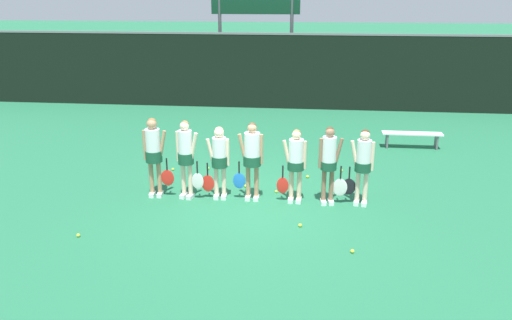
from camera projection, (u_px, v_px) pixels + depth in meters
The scene contains 21 objects.
ground_plane at pixel (256, 200), 11.12m from camera, with size 140.00×140.00×0.00m, color #216642.
fence_windscreen at pixel (282, 71), 19.43m from camera, with size 60.00×0.08×2.94m.
scoreboard at pixel (255, 7), 19.81m from camera, with size 3.55×0.15×4.96m.
bench_courtside at pixel (412, 135), 14.71m from camera, with size 1.74×0.37×0.47m.
player_0 at pixel (154, 150), 11.01m from camera, with size 0.66×0.37×1.81m.
player_1 at pixel (186, 153), 10.93m from camera, with size 0.61×0.35×1.78m.
player_2 at pixel (219, 157), 10.94m from camera, with size 0.64×0.35×1.65m.
player_3 at pixel (252, 155), 10.84m from camera, with size 0.67×0.39×1.76m.
player_4 at pixel (296, 160), 10.75m from camera, with size 0.63×0.36×1.65m.
player_5 at pixel (329, 160), 10.63m from camera, with size 0.64×0.35×1.73m.
player_6 at pixel (363, 161), 10.59m from camera, with size 0.64×0.35×1.69m.
tennis_ball_0 at pixel (352, 251), 8.86m from camera, with size 0.07×0.07×0.07m, color #CCE033.
tennis_ball_1 at pixel (173, 169), 12.96m from camera, with size 0.07×0.07×0.07m, color #CCE033.
tennis_ball_2 at pixel (276, 192), 11.51m from camera, with size 0.06×0.06×0.06m, color #CCE033.
tennis_ball_3 at pixel (208, 168), 13.03m from camera, with size 0.07×0.07×0.07m, color #CCE033.
tennis_ball_4 at pixel (308, 177), 12.43m from camera, with size 0.07×0.07×0.07m, color #CCE033.
tennis_ball_5 at pixel (78, 235), 9.44m from camera, with size 0.07×0.07×0.07m, color #CCE033.
tennis_ball_6 at pixel (238, 177), 12.40m from camera, with size 0.07×0.07×0.07m, color #CCE033.
tennis_ball_7 at pixel (246, 186), 11.84m from camera, with size 0.07×0.07×0.07m, color #CCE033.
tennis_ball_8 at pixel (341, 170), 12.88m from camera, with size 0.07×0.07×0.07m, color #CCE033.
tennis_ball_9 at pixel (300, 225), 9.84m from camera, with size 0.07×0.07×0.07m, color #CCE033.
Camera 1 is at (1.13, -10.19, 4.40)m, focal length 35.00 mm.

